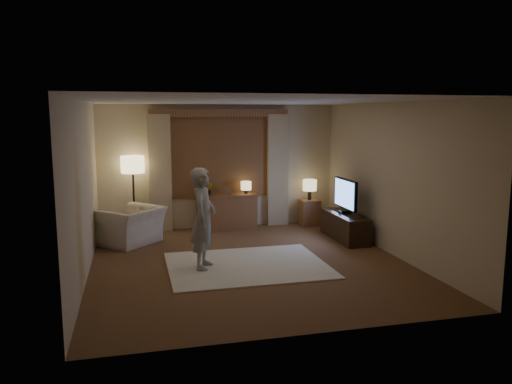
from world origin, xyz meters
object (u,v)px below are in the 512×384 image
object	(u,v)px
side_table	(309,212)
tv_stand	(345,226)
person	(203,218)
sideboard	(228,213)
armchair	(131,226)

from	to	relation	value
side_table	tv_stand	size ratio (longest dim) A/B	0.40
tv_stand	person	distance (m)	3.20
sideboard	armchair	distance (m)	2.12
sideboard	tv_stand	distance (m)	2.48
side_table	tv_stand	world-z (taller)	side_table
person	sideboard	bearing A→B (deg)	2.39
sideboard	side_table	xyz separation A→B (m)	(1.80, -0.05, -0.07)
armchair	side_table	distance (m)	3.85
tv_stand	person	world-z (taller)	person
tv_stand	armchair	bearing A→B (deg)	171.17
armchair	person	size ratio (longest dim) A/B	0.67
sideboard	tv_stand	xyz separation A→B (m)	(2.04, -1.40, -0.10)
sideboard	side_table	distance (m)	1.80
side_table	armchair	bearing A→B (deg)	-169.06
armchair	side_table	size ratio (longest dim) A/B	1.88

